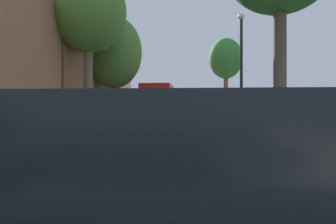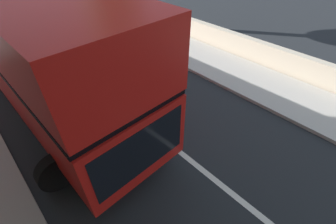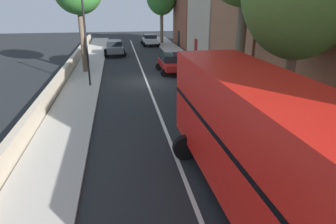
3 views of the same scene
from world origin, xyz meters
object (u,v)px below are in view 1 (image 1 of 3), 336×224
object	(u,v)px
parked_car_grey_right_1	(183,194)
street_tree_left_0	(88,13)
litter_bin_right	(326,155)
parked_car_red_left_0	(75,131)
street_tree_right_3	(226,59)
lamppost_right	(241,68)
double_decker_bus	(162,106)
street_tree_left_4	(114,53)

from	to	relation	value
parked_car_grey_right_1	street_tree_left_0	distance (m)	21.37
parked_car_grey_right_1	street_tree_left_0	xyz separation A→B (m)	(-7.66, 18.55, 7.32)
litter_bin_right	parked_car_red_left_0	bearing A→B (deg)	148.10
street_tree_right_3	lamppost_right	size ratio (longest dim) A/B	1.55
street_tree_left_0	street_tree_right_3	world-z (taller)	street_tree_left_0
parked_car_red_left_0	parked_car_grey_right_1	distance (m)	11.14
double_decker_bus	street_tree_left_0	world-z (taller)	street_tree_left_0
street_tree_left_0	litter_bin_right	world-z (taller)	street_tree_left_0
double_decker_bus	street_tree_right_3	distance (m)	9.73
parked_car_grey_right_1	street_tree_right_3	xyz separation A→B (m)	(2.17, 34.19, 6.58)
street_tree_left_0	lamppost_right	xyz separation A→B (m)	(9.46, -4.99, -4.48)
street_tree_right_3	lamppost_right	distance (m)	20.96
double_decker_bus	litter_bin_right	xyz separation A→B (m)	(7.00, -23.87, -1.67)
double_decker_bus	litter_bin_right	world-z (taller)	double_decker_bus
parked_car_grey_right_1	litter_bin_right	bearing A→B (deg)	61.25
street_tree_right_3	litter_bin_right	world-z (taller)	street_tree_right_3
parked_car_grey_right_1	litter_bin_right	size ratio (longest dim) A/B	3.96
street_tree_right_3	street_tree_left_4	size ratio (longest dim) A/B	1.01
street_tree_left_0	litter_bin_right	size ratio (longest dim) A/B	9.77
street_tree_left_4	litter_bin_right	world-z (taller)	street_tree_left_4
street_tree_left_0	street_tree_left_4	xyz separation A→B (m)	(0.08, 5.66, -1.59)
parked_car_red_left_0	lamppost_right	size ratio (longest dim) A/B	0.68
parked_car_grey_right_1	street_tree_left_4	world-z (taller)	street_tree_left_4
double_decker_bus	parked_car_grey_right_1	size ratio (longest dim) A/B	2.49
street_tree_right_3	parked_car_red_left_0	bearing A→B (deg)	-106.48
double_decker_bus	street_tree_left_0	distance (m)	12.48
parked_car_red_left_0	street_tree_left_4	size ratio (longest dim) A/B	0.44
street_tree_left_0	parked_car_grey_right_1	bearing A→B (deg)	-67.56
parked_car_red_left_0	street_tree_right_3	size ratio (longest dim) A/B	0.44
double_decker_bus	parked_car_red_left_0	bearing A→B (deg)	-92.40
street_tree_left_4	litter_bin_right	size ratio (longest dim) A/B	8.58
parked_car_red_left_0	lamppost_right	world-z (taller)	lamppost_right
street_tree_left_4	litter_bin_right	xyz separation A→B (m)	(10.38, -19.11, -6.01)
street_tree_left_0	street_tree_right_3	distance (m)	18.49
street_tree_right_3	litter_bin_right	xyz separation A→B (m)	(0.63, -29.09, -6.86)
litter_bin_right	double_decker_bus	bearing A→B (deg)	106.34
street_tree_right_3	street_tree_left_4	bearing A→B (deg)	-134.35
street_tree_left_0	lamppost_right	size ratio (longest dim) A/B	1.74
street_tree_right_3	street_tree_left_4	distance (m)	13.98
parked_car_grey_right_1	street_tree_right_3	world-z (taller)	street_tree_right_3
parked_car_grey_right_1	lamppost_right	xyz separation A→B (m)	(1.80, 13.56, 2.84)
street_tree_left_0	litter_bin_right	distance (m)	18.66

